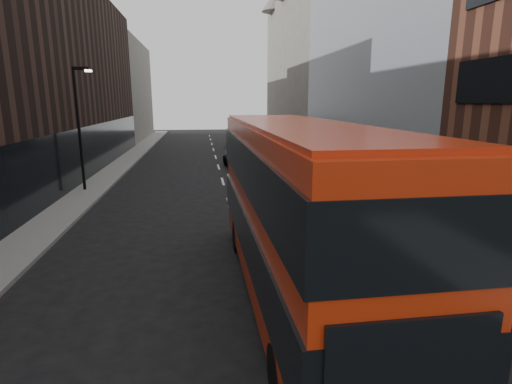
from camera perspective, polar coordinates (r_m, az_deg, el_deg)
name	(u,v)px	position (r m, az deg, el deg)	size (l,w,h in m)	color
sidewalk_right	(311,166)	(32.98, 7.86, 3.69)	(3.00, 80.00, 0.15)	slate
sidewalk_left	(114,171)	(32.44, -19.57, 2.91)	(2.00, 80.00, 0.15)	slate
building_modern_block	(388,31)	(30.55, 18.35, 20.97)	(5.03, 22.00, 20.00)	#9CA1A6
building_victorian	(302,65)	(52.11, 6.62, 17.64)	(6.50, 24.00, 21.00)	#615D56
building_left_mid	(77,80)	(37.75, -24.23, 14.41)	(5.00, 24.00, 14.00)	black
building_left_far	(125,92)	(59.21, -18.25, 13.46)	(5.00, 20.00, 13.00)	#615D56
street_lamp	(80,121)	(25.29, -23.89, 9.31)	(1.06, 0.22, 7.00)	black
red_bus	(296,205)	(10.50, 5.79, -1.80)	(2.87, 11.84, 4.76)	#B2250B
grey_bus	(250,132)	(45.80, -0.80, 8.62)	(2.87, 10.87, 3.49)	black
car_a	(258,174)	(25.40, 0.24, 2.55)	(1.72, 4.27, 1.45)	black
car_b	(247,161)	(31.72, -1.22, 4.50)	(1.38, 3.97, 1.31)	gray
car_c	(240,159)	(32.17, -2.37, 4.80)	(2.12, 5.22, 1.52)	black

